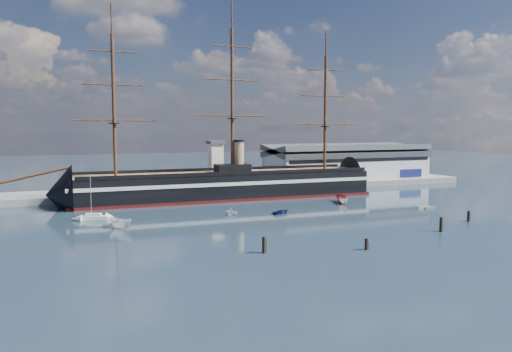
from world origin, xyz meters
name	(u,v)px	position (x,y,z in m)	size (l,w,h in m)	color
ground	(246,209)	(0.00, 40.00, 0.00)	(600.00, 600.00, 0.00)	#20313F
quay	(233,191)	(10.00, 76.00, 0.00)	(180.00, 18.00, 2.00)	slate
warehouse	(347,163)	(58.00, 80.00, 7.98)	(63.00, 21.00, 11.60)	#B7BABC
quay_tower	(216,163)	(3.00, 73.00, 9.75)	(5.00, 5.00, 15.00)	silver
warship	(221,185)	(0.01, 60.00, 4.04)	(113.17, 19.60, 53.94)	black
sailboat	(93,217)	(-38.25, 39.45, 0.67)	(6.84, 3.77, 10.50)	silver
motorboat_a	(121,229)	(-34.14, 26.16, 0.00)	(7.22, 2.65, 2.89)	white
motorboat_b	(281,213)	(5.09, 29.75, 0.00)	(3.18, 1.27, 1.49)	navy
motorboat_c	(343,204)	(27.62, 36.48, 0.00)	(6.14, 2.25, 2.46)	beige
motorboat_d	(231,215)	(-7.10, 32.45, 0.00)	(5.30, 2.30, 1.94)	silver
motorboat_e	(427,208)	(43.41, 21.35, 0.00)	(3.03, 1.21, 1.41)	white
motorboat_f	(342,202)	(29.28, 39.95, 0.00)	(6.76, 2.48, 2.70)	maroon
piling_near_left	(264,253)	(-15.12, -4.15, 0.00)	(0.64, 0.64, 3.53)	black
piling_near_mid	(366,250)	(2.03, -9.17, 0.00)	(0.64, 0.64, 2.71)	black
piling_near_right	(441,232)	(24.92, -2.81, 0.00)	(0.64, 0.64, 3.74)	black
piling_far_right	(468,221)	(38.97, 3.36, 0.00)	(0.64, 0.64, 3.11)	black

